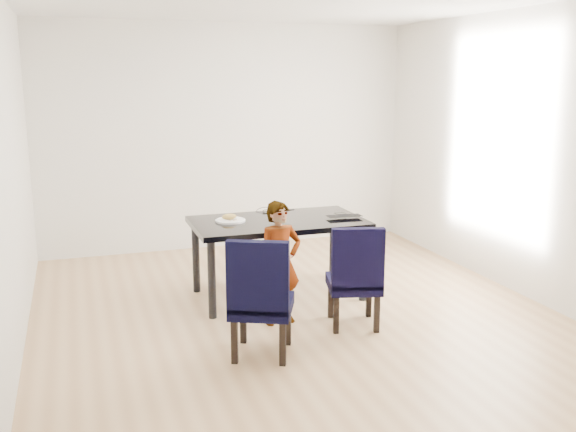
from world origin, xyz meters
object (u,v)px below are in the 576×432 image
object	(u,v)px
dining_table	(278,258)
chair_right	(354,275)
plate	(230,221)
laptop	(342,216)
child	(280,263)
chair_left	(262,295)

from	to	relation	value
dining_table	chair_right	bearing A→B (deg)	-67.21
dining_table	plate	world-z (taller)	plate
dining_table	laptop	size ratio (longest dim) A/B	4.80
dining_table	laptop	bearing A→B (deg)	-7.84
dining_table	plate	xyz separation A→B (m)	(-0.44, 0.08, 0.38)
dining_table	child	size ratio (longest dim) A/B	1.51
chair_right	laptop	bearing A→B (deg)	88.39
plate	child	bearing A→B (deg)	-71.20
dining_table	laptop	xyz separation A→B (m)	(0.62, -0.09, 0.39)
child	plate	bearing A→B (deg)	100.41
dining_table	chair_right	distance (m)	0.98
child	laptop	bearing A→B (deg)	26.39
plate	laptop	world-z (taller)	laptop
chair_left	child	size ratio (longest dim) A/B	0.88
dining_table	laptop	world-z (taller)	laptop
plate	laptop	distance (m)	1.08
child	plate	xyz separation A→B (m)	(-0.25, 0.73, 0.23)
child	plate	distance (m)	0.81
dining_table	child	distance (m)	0.69
dining_table	plate	bearing A→B (deg)	169.51
chair_right	laptop	distance (m)	0.91
child	plate	size ratio (longest dim) A/B	3.77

